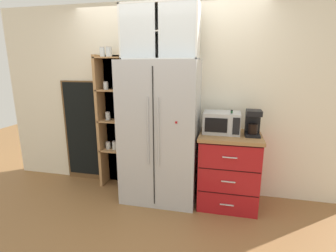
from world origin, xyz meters
The scene contains 12 objects.
ground_plane centered at (0.00, 0.00, 0.00)m, with size 10.68×10.68×0.00m, color olive.
wall_back_cream centered at (0.00, 0.40, 1.27)m, with size 4.98×0.10×2.55m, color silver.
refrigerator centered at (0.00, 0.03, 0.90)m, with size 0.96×0.65×1.80m.
pantry_shelf_column centered at (-0.73, 0.29, 0.98)m, with size 0.47×0.28×1.98m.
counter_cabinet centered at (0.87, 0.06, 0.46)m, with size 0.74×0.62×0.92m.
microwave centered at (0.76, 0.11, 1.05)m, with size 0.44×0.33×0.26m.
coffee_maker centered at (1.12, 0.06, 1.08)m, with size 0.17×0.20×0.31m.
mug_sage centered at (0.87, 0.10, 0.97)m, with size 0.12×0.08×0.08m.
bottle_green centered at (0.87, 0.08, 1.06)m, with size 0.07×0.07×0.30m.
bottle_amber centered at (0.87, 0.03, 1.04)m, with size 0.07×0.07×0.26m.
upper_cabinet centered at (0.00, 0.08, 2.12)m, with size 0.92×0.32×0.63m.
chalkboard_menu centered at (-1.29, 0.33, 0.77)m, with size 0.60×0.04×1.52m.
Camera 1 is at (0.78, -2.96, 1.74)m, focal length 26.74 mm.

